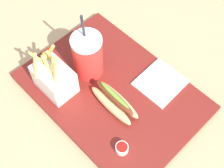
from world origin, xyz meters
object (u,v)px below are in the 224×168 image
soda_cup (88,56)px  napkin_stack (160,83)px  fries_basket (54,78)px  ketchup_cup_1 (122,148)px  hot_dog_1 (114,101)px

soda_cup → napkin_stack: (-0.17, -0.11, -0.06)m
soda_cup → fries_basket: (0.02, 0.10, -0.02)m
soda_cup → ketchup_cup_1: 0.26m
ketchup_cup_1 → hot_dog_1: bearing=-36.2°
hot_dog_1 → napkin_stack: 0.15m
fries_basket → ketchup_cup_1: 0.26m
soda_cup → napkin_stack: soda_cup is taller
fries_basket → ketchup_cup_1: bearing=-179.9°
fries_basket → napkin_stack: fries_basket is taller
napkin_stack → soda_cup: bearing=32.8°
hot_dog_1 → fries_basket: bearing=26.1°
ketchup_cup_1 → napkin_stack: bearing=-74.1°
hot_dog_1 → napkin_stack: (-0.04, -0.14, -0.02)m
fries_basket → napkin_stack: size_ratio=1.17×
fries_basket → hot_dog_1: fries_basket is taller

